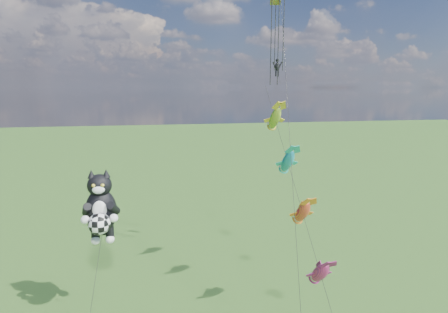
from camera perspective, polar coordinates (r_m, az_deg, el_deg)
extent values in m
cylinder|color=black|center=(28.61, -19.06, -17.51)|extent=(1.01, 2.58, 5.90)
ellipsoid|color=black|center=(28.23, -18.20, -7.85)|extent=(2.64, 2.40, 3.17)
ellipsoid|color=black|center=(27.62, -18.44, -4.19)|extent=(2.09, 1.99, 1.61)
cone|color=black|center=(27.50, -19.57, -2.52)|extent=(0.71, 0.71, 0.60)
cone|color=black|center=(27.36, -17.51, -2.46)|extent=(0.71, 0.71, 0.60)
ellipsoid|color=white|center=(27.04, -18.59, -4.84)|extent=(0.92, 0.66, 0.58)
ellipsoid|color=white|center=(27.44, -18.42, -7.74)|extent=(1.06, 0.68, 1.31)
sphere|color=gold|center=(26.93, -19.28, -4.22)|extent=(0.24, 0.24, 0.24)
sphere|color=gold|center=(26.85, -18.02, -4.19)|extent=(0.24, 0.24, 0.24)
sphere|color=white|center=(27.47, -20.40, -9.04)|extent=(0.60, 0.60, 0.60)
sphere|color=white|center=(27.22, -16.44, -8.99)|extent=(0.60, 0.60, 0.60)
sphere|color=white|center=(28.88, -18.98, -11.98)|extent=(0.63, 0.63, 0.63)
sphere|color=white|center=(28.76, -16.98, -11.96)|extent=(0.63, 0.63, 0.63)
sphere|color=white|center=(27.13, -18.48, -9.72)|extent=(1.51, 1.51, 1.51)
cylinder|color=black|center=(27.10, 11.45, -6.87)|extent=(0.46, 15.83, 16.24)
ellipsoid|color=#D8336F|center=(25.54, 14.44, -16.76)|extent=(0.88, 2.31, 2.32)
ellipsoid|color=red|center=(26.81, 11.86, -8.29)|extent=(0.88, 2.31, 2.32)
ellipsoid|color=#197DBF|center=(28.66, 9.67, -0.73)|extent=(0.88, 2.31, 2.32)
ellipsoid|color=green|center=(30.97, 7.77, 5.80)|extent=(0.88, 2.31, 2.32)
cylinder|color=black|center=(28.29, 9.98, 2.94)|extent=(3.74, 16.69, 24.94)
cube|color=green|center=(34.13, 7.84, 22.41)|extent=(1.00, 0.79, 0.58)
cylinder|color=black|center=(33.48, 7.17, 16.51)|extent=(0.08, 0.08, 7.09)
cylinder|color=black|center=(33.67, 8.20, 16.45)|extent=(0.08, 0.08, 7.09)
cylinder|color=black|center=(36.75, 7.81, 18.29)|extent=(0.08, 0.08, 7.35)
cylinder|color=black|center=(37.00, 9.00, 18.21)|extent=(0.08, 0.08, 7.35)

